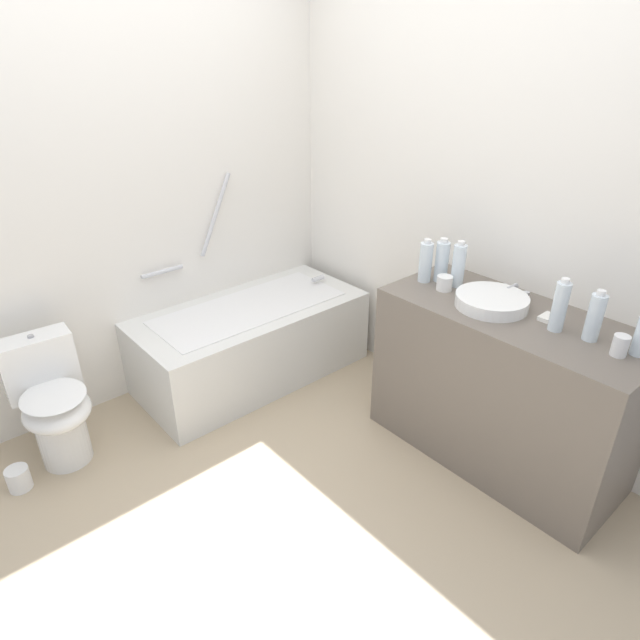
{
  "coord_description": "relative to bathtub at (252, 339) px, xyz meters",
  "views": [
    {
      "loc": [
        -1.05,
        -1.55,
        1.98
      ],
      "look_at": [
        0.52,
        0.26,
        0.74
      ],
      "focal_mm": 30.11,
      "sensor_mm": 36.0,
      "label": 1
    }
  ],
  "objects": [
    {
      "name": "ground_plane",
      "position": [
        -0.6,
        -1.03,
        -0.27
      ],
      "size": [
        3.8,
        3.8,
        0.0
      ],
      "primitive_type": "plane",
      "color": "tan"
    },
    {
      "name": "wall_back_tiled",
      "position": [
        -0.6,
        0.39,
        1.0
      ],
      "size": [
        3.2,
        0.1,
        2.53
      ],
      "primitive_type": "cube",
      "color": "white",
      "rests_on": "ground_plane"
    },
    {
      "name": "wall_right_mirror",
      "position": [
        0.85,
        -1.03,
        1.0
      ],
      "size": [
        0.1,
        3.14,
        2.53
      ],
      "primitive_type": "cube",
      "color": "white",
      "rests_on": "ground_plane"
    },
    {
      "name": "bathtub",
      "position": [
        0.0,
        0.0,
        0.0
      ],
      "size": [
        1.46,
        0.68,
        1.27
      ],
      "color": "silver",
      "rests_on": "ground_plane"
    },
    {
      "name": "toilet",
      "position": [
        -1.22,
        0.0,
        0.07
      ],
      "size": [
        0.37,
        0.5,
        0.68
      ],
      "rotation": [
        0.0,
        0.0,
        -1.63
      ],
      "color": "white",
      "rests_on": "ground_plane"
    },
    {
      "name": "vanity_counter",
      "position": [
        0.52,
        -1.48,
        0.15
      ],
      "size": [
        0.56,
        1.26,
        0.84
      ],
      "primitive_type": "cube",
      "color": "#6B6056",
      "rests_on": "ground_plane"
    },
    {
      "name": "sink_basin",
      "position": [
        0.49,
        -1.36,
        0.6
      ],
      "size": [
        0.34,
        0.34,
        0.06
      ],
      "primitive_type": "cylinder",
      "color": "white",
      "rests_on": "vanity_counter"
    },
    {
      "name": "sink_faucet",
      "position": [
        0.7,
        -1.36,
        0.6
      ],
      "size": [
        0.1,
        0.15,
        0.06
      ],
      "color": "#B3B3B8",
      "rests_on": "vanity_counter"
    },
    {
      "name": "water_bottle_0",
      "position": [
        0.54,
        -1.82,
        0.68
      ],
      "size": [
        0.07,
        0.07,
        0.23
      ],
      "color": "silver",
      "rests_on": "vanity_counter"
    },
    {
      "name": "water_bottle_1",
      "position": [
        0.58,
        -1.1,
        0.69
      ],
      "size": [
        0.07,
        0.07,
        0.24
      ],
      "color": "silver",
      "rests_on": "vanity_counter"
    },
    {
      "name": "water_bottle_2",
      "position": [
        0.51,
        -1.68,
        0.69
      ],
      "size": [
        0.06,
        0.06,
        0.25
      ],
      "color": "silver",
      "rests_on": "vanity_counter"
    },
    {
      "name": "water_bottle_3",
      "position": [
        0.5,
        -0.95,
        0.68
      ],
      "size": [
        0.07,
        0.07,
        0.23
      ],
      "color": "silver",
      "rests_on": "vanity_counter"
    },
    {
      "name": "water_bottle_5",
      "position": [
        0.57,
        -1.0,
        0.69
      ],
      "size": [
        0.07,
        0.07,
        0.24
      ],
      "color": "silver",
      "rests_on": "vanity_counter"
    },
    {
      "name": "drinking_glass_0",
      "position": [
        0.49,
        -1.96,
        0.62
      ],
      "size": [
        0.06,
        0.06,
        0.09
      ],
      "primitive_type": "cylinder",
      "color": "white",
      "rests_on": "vanity_counter"
    },
    {
      "name": "drinking_glass_1",
      "position": [
        0.49,
        -1.09,
        0.61
      ],
      "size": [
        0.08,
        0.08,
        0.08
      ],
      "primitive_type": "cylinder",
      "color": "white",
      "rests_on": "vanity_counter"
    },
    {
      "name": "soap_dish",
      "position": [
        0.58,
        -1.61,
        0.58
      ],
      "size": [
        0.09,
        0.06,
        0.02
      ],
      "primitive_type": "cube",
      "color": "white",
      "rests_on": "vanity_counter"
    },
    {
      "name": "toilet_paper_roll",
      "position": [
        -1.47,
        -0.1,
        -0.21
      ],
      "size": [
        0.11,
        0.11,
        0.12
      ],
      "primitive_type": "cylinder",
      "color": "white",
      "rests_on": "ground_plane"
    }
  ]
}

